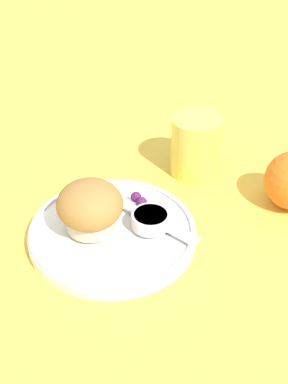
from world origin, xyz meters
TOP-DOWN VIEW (x-y plane):
  - ground_plane at (0.00, 0.00)m, footprint 3.00×3.00m
  - plate at (-0.00, -0.00)m, footprint 0.22×0.22m
  - muffin at (-0.01, -0.02)m, footprint 0.08×0.08m
  - cream_ramekin at (0.02, 0.04)m, footprint 0.05×0.05m
  - berry_pair at (-0.02, 0.05)m, footprint 0.03×0.01m
  - butter_knife at (-0.01, 0.04)m, footprint 0.19×0.07m
  - juice_glass at (-0.07, 0.18)m, footprint 0.07×0.07m

SIDE VIEW (x-z plane):
  - ground_plane at x=0.00m, z-range 0.00..0.00m
  - plate at x=0.00m, z-range 0.00..0.02m
  - butter_knife at x=-0.01m, z-range 0.02..0.02m
  - berry_pair at x=-0.02m, z-range 0.02..0.03m
  - cream_ramekin at x=0.02m, z-range 0.02..0.04m
  - juice_glass at x=-0.07m, z-range 0.00..0.09m
  - muffin at x=-0.01m, z-range 0.02..0.08m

